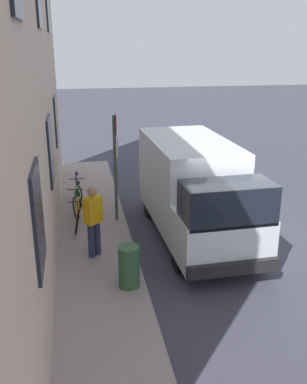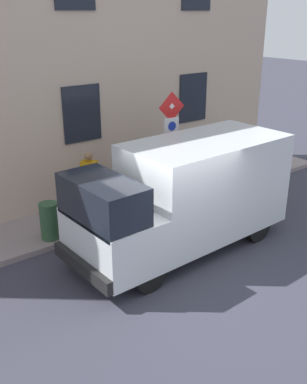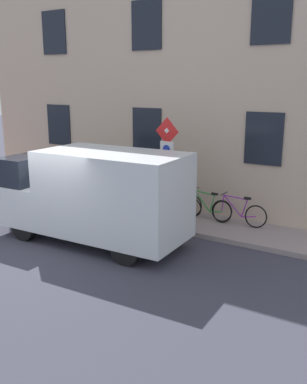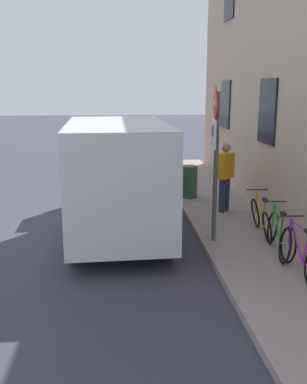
{
  "view_description": "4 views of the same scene",
  "coord_description": "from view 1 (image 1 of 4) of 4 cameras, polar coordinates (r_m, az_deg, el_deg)",
  "views": [
    {
      "loc": [
        3.63,
        9.59,
        4.94
      ],
      "look_at": [
        1.56,
        -1.71,
        0.92
      ],
      "focal_mm": 40.22,
      "sensor_mm": 36.0,
      "label": 1
    },
    {
      "loc": [
        -6.31,
        5.63,
        5.16
      ],
      "look_at": [
        1.82,
        -0.56,
        1.03
      ],
      "focal_mm": 41.85,
      "sensor_mm": 36.0,
      "label": 2
    },
    {
      "loc": [
        -7.88,
        -7.76,
        4.19
      ],
      "look_at": [
        1.92,
        -1.68,
        1.26
      ],
      "focal_mm": 40.38,
      "sensor_mm": 36.0,
      "label": 3
    },
    {
      "loc": [
        0.64,
        -10.09,
        3.23
      ],
      "look_at": [
        1.47,
        -0.73,
        0.94
      ],
      "focal_mm": 40.94,
      "sensor_mm": 36.0,
      "label": 4
    }
  ],
  "objects": [
    {
      "name": "sidewalk_slab",
      "position": [
        10.76,
        -7.57,
        -7.79
      ],
      "size": [
        1.86,
        16.39,
        0.14
      ],
      "primitive_type": "cube",
      "color": "gray",
      "rests_on": "ground_plane"
    },
    {
      "name": "pedestrian",
      "position": [
        10.02,
        -7.99,
        -3.6
      ],
      "size": [
        0.47,
        0.45,
        1.72
      ],
      "rotation": [
        0.0,
        0.0,
        5.39
      ],
      "color": "#262B47",
      "rests_on": "sidewalk_slab"
    },
    {
      "name": "bicycle_purple",
      "position": [
        13.82,
        -10.05,
        0.32
      ],
      "size": [
        0.46,
        1.71,
        0.89
      ],
      "rotation": [
        0.0,
        0.0,
        1.57
      ],
      "color": "black",
      "rests_on": "sidewalk_slab"
    },
    {
      "name": "building_facade",
      "position": [
        9.67,
        -16.47,
        13.72
      ],
      "size": [
        0.75,
        14.39,
        8.25
      ],
      "color": "#C1A993",
      "rests_on": "ground_plane"
    },
    {
      "name": "bicycle_green",
      "position": [
        12.88,
        -9.99,
        -1.11
      ],
      "size": [
        0.48,
        1.71,
        0.89
      ],
      "rotation": [
        0.0,
        0.0,
        1.43
      ],
      "color": "black",
      "rests_on": "sidewalk_slab"
    },
    {
      "name": "litter_bin",
      "position": [
        8.94,
        -3.27,
        -9.83
      ],
      "size": [
        0.44,
        0.44,
        0.9
      ],
      "primitive_type": "cylinder",
      "color": "#2D5133",
      "rests_on": "sidewalk_slab"
    },
    {
      "name": "sign_post_stacked",
      "position": [
        11.7,
        -4.97,
        5.52
      ],
      "size": [
        0.17,
        0.56,
        3.01
      ],
      "color": "#474C47",
      "rests_on": "sidewalk_slab"
    },
    {
      "name": "ground_plane",
      "position": [
        11.38,
        9.37,
        -6.69
      ],
      "size": [
        80.0,
        80.0,
        0.0
      ],
      "primitive_type": "plane",
      "color": "#383744"
    },
    {
      "name": "delivery_van",
      "position": [
        11.21,
        5.48,
        0.46
      ],
      "size": [
        2.18,
        5.39,
        2.5
      ],
      "rotation": [
        0.0,
        0.0,
        1.6
      ],
      "color": "silver",
      "rests_on": "ground_plane"
    },
    {
      "name": "bicycle_orange",
      "position": [
        11.94,
        -9.9,
        -2.77
      ],
      "size": [
        0.46,
        1.72,
        0.89
      ],
      "rotation": [
        0.0,
        0.0,
        1.48
      ],
      "color": "black",
      "rests_on": "sidewalk_slab"
    }
  ]
}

